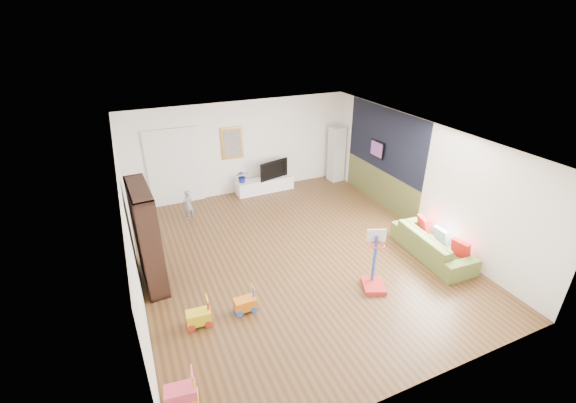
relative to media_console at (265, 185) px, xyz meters
name	(u,v)px	position (x,y,z in m)	size (l,w,h in m)	color
floor	(295,255)	(-0.60, -3.46, -0.20)	(6.50, 7.50, 0.00)	brown
ceiling	(296,138)	(-0.60, -3.46, 2.50)	(6.50, 7.50, 0.00)	white
wall_back	(241,148)	(-0.60, 0.29, 1.15)	(6.50, 0.00, 2.70)	white
wall_front	(419,318)	(-0.60, -7.21, 1.15)	(6.50, 0.00, 2.70)	silver
wall_left	(130,234)	(-3.85, -3.46, 1.15)	(0.00, 7.50, 2.70)	silver
wall_right	(419,176)	(2.65, -3.46, 1.15)	(0.00, 7.50, 2.70)	beige
navy_accent	(385,140)	(2.64, -2.06, 1.65)	(0.01, 3.20, 1.70)	black
olive_wainscot	(379,187)	(2.64, -2.06, 0.30)	(0.01, 3.20, 1.00)	brown
doorway	(175,168)	(-2.50, 0.25, 0.85)	(1.45, 0.06, 2.10)	white
painting_back	(232,143)	(-0.85, 0.25, 1.35)	(0.62, 0.06, 0.92)	gold
artwork_right	(377,149)	(2.57, -1.86, 1.35)	(0.04, 0.56, 0.46)	#7F3F8C
media_console	(265,185)	(0.00, 0.00, 0.00)	(1.73, 0.43, 0.40)	white
tall_cabinet	(336,154)	(2.39, -0.09, 0.67)	(0.40, 0.40, 1.74)	silver
bookshelf	(147,237)	(-3.58, -3.11, 0.82)	(0.37, 1.40, 2.05)	black
sofa	(432,244)	(2.15, -4.71, 0.09)	(2.02, 0.79, 0.59)	#5D6F2F
basketball_hoop	(376,262)	(0.32, -5.12, 0.41)	(0.42, 0.51, 1.23)	red
ride_on_yellow	(198,313)	(-3.02, -4.73, 0.07)	(0.41, 0.25, 0.55)	yellow
ride_on_orange	(245,300)	(-2.19, -4.72, 0.05)	(0.38, 0.24, 0.51)	orange
ride_on_pink	(180,389)	(-3.57, -6.12, 0.08)	(0.43, 0.27, 0.57)	#F24467
child	(188,205)	(-2.43, -0.82, 0.20)	(0.30, 0.19, 0.81)	slate
tv	(272,169)	(0.25, 0.00, 0.48)	(0.97, 0.13, 0.56)	black
vase_plant	(242,176)	(-0.68, 0.01, 0.39)	(0.34, 0.30, 0.38)	navy
pillow_left	(461,249)	(2.34, -5.28, 0.26)	(0.10, 0.39, 0.39)	red
pillow_center	(441,236)	(2.35, -4.71, 0.26)	(0.10, 0.36, 0.36)	silver
pillow_right	(423,224)	(2.35, -4.16, 0.26)	(0.10, 0.38, 0.38)	red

